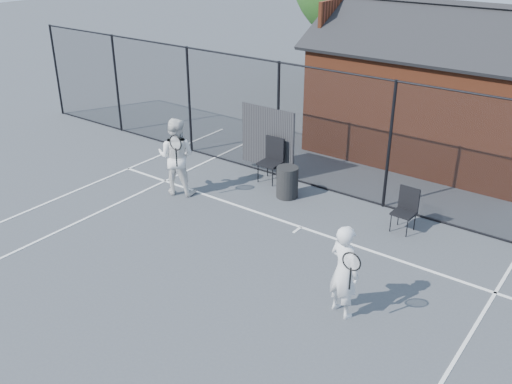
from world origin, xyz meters
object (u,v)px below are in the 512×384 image
Objects in this scene: chair_left at (270,161)px; chair_right at (404,211)px; clubhouse at (434,97)px; waste_bin at (287,182)px; player_front at (344,271)px; player_back at (176,156)px.

chair_left reaches higher than chair_right.
chair_left is (-2.45, -4.40, -1.05)m from clubhouse.
chair_left is 1.00m from waste_bin.
chair_left is at bearing -119.10° from clubhouse.
player_back is (-5.52, 1.86, 0.11)m from player_front.
clubhouse is 5.30m from waste_bin.
clubhouse is 8.49× the size of waste_bin.
player_back reaches higher than chair_right.
clubhouse is 7.41m from player_back.
clubhouse is 6.90× the size of chair_right.
waste_bin is at bearing 135.06° from player_front.
player_front is 1.77× the size of chair_right.
chair_right is at bearing -8.42° from chair_left.
player_front is 0.88× the size of player_back.
waste_bin is (0.85, -0.50, -0.17)m from chair_left.
waste_bin is (-1.60, -4.90, -1.22)m from clubhouse.
clubhouse is at bearing 71.94° from waste_bin.
player_back is (-3.88, -6.27, -0.66)m from clubhouse.
player_front is at bearing -18.59° from player_back.
clubhouse is at bearing 58.23° from player_back.
player_back reaches higher than chair_left.
player_back is 2.39m from chair_left.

